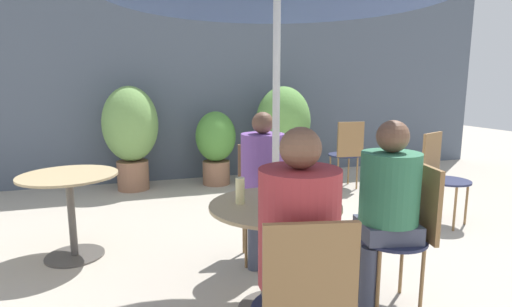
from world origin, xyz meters
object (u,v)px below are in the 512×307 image
object	(u,v)px
seated_person_2	(263,175)
beer_glass_0	(278,200)
seated_person_1	(387,199)
bistro_chair_4	(347,149)
beer_glass_1	(311,190)
bistro_chair_0	(305,303)
bistro_chair_2	(261,191)
beer_glass_2	(275,184)
bistro_chair_3	(439,170)
potted_plant_1	(216,143)
beer_glass_3	(240,191)
potted_plant_0	(131,130)
potted_plant_2	(283,125)
cafe_table_near	(275,231)
seated_person_0	(298,244)
bistro_chair_1	(409,223)
cafe_table_far	(70,197)

from	to	relation	value
seated_person_2	beer_glass_0	size ratio (longest dim) A/B	6.82
seated_person_1	bistro_chair_4	bearing A→B (deg)	166.53
seated_person_1	beer_glass_1	xyz separation A→B (m)	(-0.49, 0.09, 0.08)
bistro_chair_0	bistro_chair_2	distance (m)	1.74
bistro_chair_0	beer_glass_2	bearing A→B (deg)	-91.33
bistro_chair_3	potted_plant_1	distance (m)	2.96
beer_glass_2	beer_glass_3	distance (m)	0.30
potted_plant_0	potted_plant_2	xyz separation A→B (m)	(2.15, -0.16, 0.02)
seated_person_1	bistro_chair_2	bearing A→B (deg)	-140.72
potted_plant_1	bistro_chair_2	bearing A→B (deg)	-93.10
bistro_chair_0	beer_glass_0	bearing A→B (deg)	-88.79
cafe_table_near	beer_glass_2	xyz separation A→B (m)	(0.07, 0.21, 0.25)
bistro_chair_2	seated_person_0	distance (m)	1.59
bistro_chair_1	beer_glass_3	bearing A→B (deg)	-91.87
seated_person_0	potted_plant_0	size ratio (longest dim) A/B	0.90
seated_person_0	potted_plant_1	bearing A→B (deg)	-84.50
bistro_chair_1	seated_person_0	distance (m)	1.14
bistro_chair_2	beer_glass_2	bearing A→B (deg)	-87.78
cafe_table_near	bistro_chair_0	bearing A→B (deg)	-102.06
bistro_chair_0	beer_glass_2	world-z (taller)	bistro_chair_0
bistro_chair_4	beer_glass_1	bearing A→B (deg)	61.90
bistro_chair_4	beer_glass_1	world-z (taller)	bistro_chair_4
cafe_table_near	potted_plant_2	xyz separation A→B (m)	(1.31, 3.24, 0.30)
bistro_chair_3	bistro_chair_1	bearing A→B (deg)	-161.57
seated_person_2	potted_plant_0	xyz separation A→B (m)	(-0.99, 2.70, 0.09)
bistro_chair_2	beer_glass_1	size ratio (longest dim) A/B	5.33
bistro_chair_2	potted_plant_2	world-z (taller)	potted_plant_2
bistro_chair_4	potted_plant_1	xyz separation A→B (m)	(-1.66, 0.81, 0.04)
potted_plant_2	bistro_chair_4	bearing A→B (deg)	-45.61
seated_person_0	seated_person_2	xyz separation A→B (m)	(0.30, 1.39, -0.02)
seated_person_0	beer_glass_0	world-z (taller)	seated_person_0
bistro_chair_3	cafe_table_far	bearing A→B (deg)	152.50
potted_plant_2	seated_person_2	bearing A→B (deg)	-114.48
seated_person_0	beer_glass_1	world-z (taller)	seated_person_0
bistro_chair_3	beer_glass_3	size ratio (longest dim) A/B	5.75
cafe_table_far	potted_plant_2	bearing A→B (deg)	36.53
seated_person_1	seated_person_2	world-z (taller)	seated_person_2
bistro_chair_0	seated_person_0	xyz separation A→B (m)	(0.03, 0.15, 0.19)
beer_glass_0	beer_glass_3	xyz separation A→B (m)	(-0.14, 0.29, -0.01)
seated_person_1	potted_plant_1	bearing A→B (deg)	-161.78
seated_person_0	beer_glass_3	size ratio (longest dim) A/B	7.78
bistro_chair_1	seated_person_1	size ratio (longest dim) A/B	0.77
bistro_chair_4	seated_person_0	distance (m)	3.88
bistro_chair_1	bistro_chair_4	bearing A→B (deg)	169.52
bistro_chair_0	beer_glass_3	world-z (taller)	bistro_chair_0
cafe_table_near	potted_plant_0	xyz separation A→B (m)	(-0.84, 3.40, 0.29)
bistro_chair_4	seated_person_2	world-z (taller)	seated_person_2
bistro_chair_4	bistro_chair_2	bearing A→B (deg)	49.40
potted_plant_0	beer_glass_2	bearing A→B (deg)	-74.10
seated_person_2	bistro_chair_3	bearing A→B (deg)	22.50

